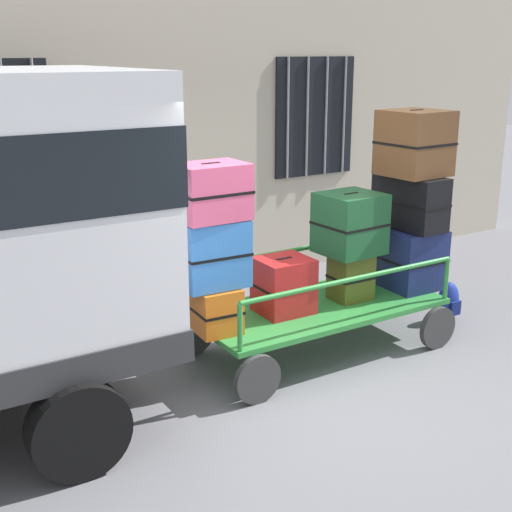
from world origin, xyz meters
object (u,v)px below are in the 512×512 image
Objects in this scene: suitcase_left_top at (211,192)px; backpack at (448,302)px; suitcase_left_middle at (212,253)px; suitcase_midright_middle at (410,202)px; luggage_cart at (317,313)px; suitcase_left_bottom at (213,307)px; suitcase_center_middle at (350,223)px; suitcase_midright_top at (415,143)px; suitcase_midright_bottom at (405,256)px; suitcase_center_bottom at (351,277)px; suitcase_midleft_bottom at (284,285)px.

suitcase_left_top reaches higher than backpack.
suitcase_left_middle is 0.76× the size of suitcase_midright_middle.
suitcase_left_bottom reaches higher than luggage_cart.
suitcase_midright_middle is at bearing -1.48° from suitcase_center_middle.
suitcase_midright_top is at bearing -0.67° from luggage_cart.
suitcase_center_bottom is at bearing -176.66° from suitcase_midright_bottom.
suitcase_midleft_bottom is 0.76m from suitcase_center_bottom.
suitcase_center_middle reaches higher than luggage_cart.
luggage_cart is 4.25× the size of suitcase_left_middle.
suitcase_left_middle is at bearing -179.74° from suitcase_center_middle.
luggage_cart is 4.79× the size of suitcase_midleft_bottom.
suitcase_center_middle is at bearing 0.20° from suitcase_left_bottom.
backpack is (0.54, -0.15, -0.56)m from suitcase_midright_bottom.
suitcase_center_middle is (1.51, 0.01, 0.06)m from suitcase_left_middle.
suitcase_midright_bottom is (2.27, 0.01, -0.39)m from suitcase_left_middle.
suitcase_left_middle is (0.00, -0.00, 0.50)m from suitcase_left_bottom.
suitcase_left_top is 1.34× the size of backpack.
suitcase_center_middle is at bearing 178.52° from suitcase_midright_middle.
suitcase_left_bottom is 1.51m from suitcase_center_bottom.
suitcase_left_middle is at bearing -90.00° from suitcase_left_bottom.
suitcase_center_bottom is (1.51, -0.04, -0.47)m from suitcase_left_middle.
suitcase_left_middle is 1.13× the size of suitcase_midleft_bottom.
suitcase_left_middle reaches higher than suitcase_left_bottom.
suitcase_left_middle reaches higher than backpack.
suitcase_midright_middle is at bearing -0.32° from suitcase_left_middle.
suitcase_midright_bottom is (1.51, -0.01, 0.05)m from suitcase_midleft_bottom.
suitcase_midleft_bottom is at bearing 1.17° from suitcase_left_middle.
luggage_cart is 4.21× the size of suitcase_center_middle.
suitcase_midright_bottom reaches higher than backpack.
backpack is (2.81, -0.13, -1.48)m from suitcase_left_top.
suitcase_midright_bottom is at bearing 0.89° from luggage_cart.
suitcase_left_middle is at bearing 178.55° from suitcase_center_bottom.
suitcase_midright_top is at bearing -90.00° from suitcase_midright_bottom.
suitcase_midright_middle is 0.59m from suitcase_midright_top.
suitcase_left_bottom reaches higher than backpack.
suitcase_left_top reaches higher than suitcase_midleft_bottom.
suitcase_center_middle is at bearing 90.00° from suitcase_center_bottom.
suitcase_left_bottom is 1.19× the size of suitcase_center_bottom.
suitcase_left_top is at bearing 179.95° from suitcase_midright_middle.
suitcase_midright_top is (0.76, 0.01, 1.25)m from suitcase_center_bottom.
suitcase_midleft_bottom is (0.76, 0.01, 0.06)m from suitcase_left_bottom.
luggage_cart is 5.71× the size of backpack.
suitcase_center_bottom reaches higher than luggage_cart.
suitcase_midright_top reaches higher than backpack.
suitcase_left_bottom is 1.03m from suitcase_left_top.
suitcase_left_middle is at bearing 179.41° from luggage_cart.
suitcase_left_top is 2.45m from suitcase_midright_bottom.
suitcase_left_top reaches higher than suitcase_midright_bottom.
suitcase_left_bottom is 1.25× the size of backpack.
suitcase_midleft_bottom is 1.64m from suitcase_midright_middle.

